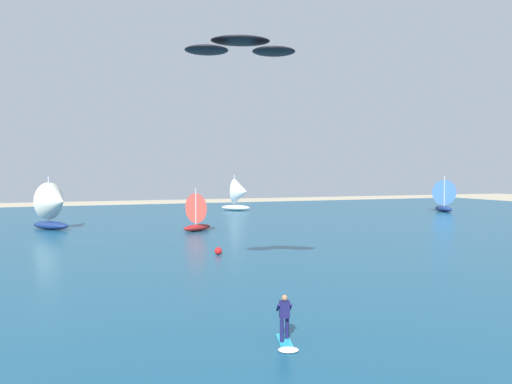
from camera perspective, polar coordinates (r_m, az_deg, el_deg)
ocean at (r=50.88m, az=-12.93°, el=-4.63°), size 160.00×90.00×0.10m
kitesurfer at (r=17.99m, az=3.39°, el=-15.18°), size 1.08×2.03×1.67m
kite at (r=25.38m, az=-1.82°, el=16.39°), size 5.74×3.19×0.83m
sailboat_anchored_offshore at (r=77.94m, az=-1.89°, el=-0.26°), size 5.08×4.83×5.66m
sailboat_far_right at (r=82.03m, az=20.61°, el=-0.33°), size 4.30×4.89×5.50m
sailboat_outermost at (r=51.48m, az=-6.40°, el=-2.21°), size 3.94×3.59×4.38m
sailboat_leading at (r=55.91m, az=-22.13°, el=-1.44°), size 4.94×4.94×5.60m
marker_buoy at (r=36.49m, az=-4.37°, el=-6.79°), size 0.54×0.54×0.54m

